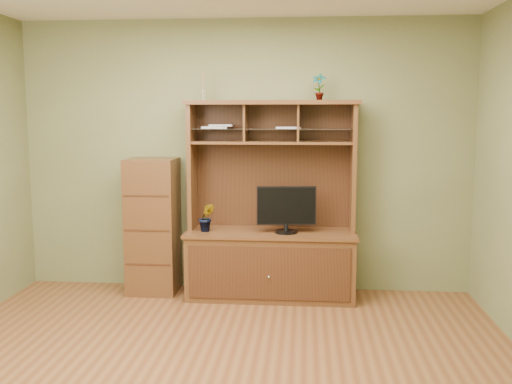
# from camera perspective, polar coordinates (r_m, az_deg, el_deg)

# --- Properties ---
(room) EXTENTS (4.54, 4.04, 2.74)m
(room) POSITION_cam_1_polar(r_m,az_deg,el_deg) (3.76, -4.43, 1.32)
(room) COLOR brown
(room) RESTS_ON ground
(media_hutch) EXTENTS (1.66, 0.61, 1.90)m
(media_hutch) POSITION_cam_1_polar(r_m,az_deg,el_deg) (5.56, 1.50, -5.18)
(media_hutch) COLOR #4C2815
(media_hutch) RESTS_ON room
(monitor) EXTENTS (0.56, 0.22, 0.44)m
(monitor) POSITION_cam_1_polar(r_m,az_deg,el_deg) (5.40, 3.05, -1.65)
(monitor) COLOR black
(monitor) RESTS_ON media_hutch
(orchid_plant) EXTENTS (0.17, 0.15, 0.27)m
(orchid_plant) POSITION_cam_1_polar(r_m,az_deg,el_deg) (5.50, -4.96, -2.55)
(orchid_plant) COLOR #27521C
(orchid_plant) RESTS_ON media_hutch
(top_plant) EXTENTS (0.15, 0.13, 0.25)m
(top_plant) POSITION_cam_1_polar(r_m,az_deg,el_deg) (5.49, 6.32, 10.42)
(top_plant) COLOR #3C6222
(top_plant) RESTS_ON media_hutch
(reed_diffuser) EXTENTS (0.06, 0.06, 0.28)m
(reed_diffuser) POSITION_cam_1_polar(r_m,az_deg,el_deg) (5.58, -5.28, 10.21)
(reed_diffuser) COLOR silver
(reed_diffuser) RESTS_ON media_hutch
(magazines) EXTENTS (0.96, 0.21, 0.04)m
(magazines) POSITION_cam_1_polar(r_m,az_deg,el_deg) (5.53, -1.58, 6.53)
(magazines) COLOR #A6A6AA
(magazines) RESTS_ON media_hutch
(side_cabinet) EXTENTS (0.48, 0.44, 1.34)m
(side_cabinet) POSITION_cam_1_polar(r_m,az_deg,el_deg) (5.76, -10.26, -3.36)
(side_cabinet) COLOR #4C2815
(side_cabinet) RESTS_ON room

